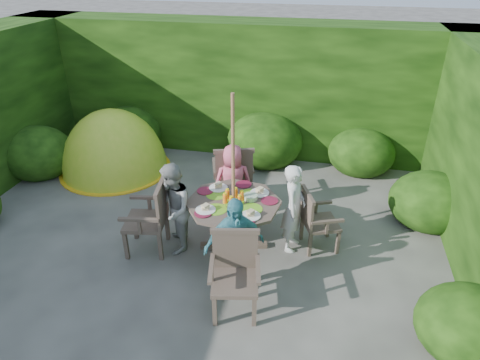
% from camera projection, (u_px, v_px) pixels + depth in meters
% --- Properties ---
extents(ground, '(60.00, 60.00, 0.00)m').
position_uv_depth(ground, '(176.00, 266.00, 5.58)').
color(ground, '#47443F').
rests_on(ground, ground).
extents(hedge_enclosure, '(9.00, 9.00, 2.50)m').
position_uv_depth(hedge_enclosure, '(202.00, 139.00, 6.13)').
color(hedge_enclosure, black).
rests_on(hedge_enclosure, ground).
extents(patio_table, '(1.54, 1.54, 0.89)m').
position_uv_depth(patio_table, '(234.00, 209.00, 5.65)').
color(patio_table, '#403329').
rests_on(patio_table, ground).
extents(parasol_pole, '(0.05, 0.05, 2.20)m').
position_uv_depth(parasol_pole, '(233.00, 177.00, 5.42)').
color(parasol_pole, brown).
rests_on(parasol_pole, ground).
extents(garden_chair_right, '(0.60, 0.63, 0.84)m').
position_uv_depth(garden_chair_right, '(316.00, 219.00, 5.75)').
color(garden_chair_right, '#403329').
rests_on(garden_chair_right, ground).
extents(garden_chair_left, '(0.62, 0.67, 0.99)m').
position_uv_depth(garden_chair_left, '(151.00, 217.00, 5.67)').
color(garden_chair_left, '#403329').
rests_on(garden_chair_left, ground).
extents(garden_chair_back, '(0.75, 0.71, 1.03)m').
position_uv_depth(garden_chair_back, '(233.00, 176.00, 6.64)').
color(garden_chair_back, '#403329').
rests_on(garden_chair_back, ground).
extents(garden_chair_front, '(0.64, 0.59, 0.93)m').
position_uv_depth(garden_chair_front, '(235.00, 272.00, 4.75)').
color(garden_chair_front, '#403329').
rests_on(garden_chair_front, ground).
extents(child_right, '(0.34, 0.48, 1.25)m').
position_uv_depth(child_right, '(294.00, 208.00, 5.66)').
color(child_right, silver).
rests_on(child_right, ground).
extents(child_left, '(0.65, 0.74, 1.27)m').
position_uv_depth(child_left, '(173.00, 209.00, 5.63)').
color(child_left, '#989893').
rests_on(child_left, ground).
extents(child_back, '(0.67, 0.55, 1.18)m').
position_uv_depth(child_back, '(233.00, 182.00, 6.37)').
color(child_back, '#D05670').
rests_on(child_back, ground).
extents(child_front, '(0.79, 0.66, 1.26)m').
position_uv_depth(child_front, '(234.00, 246.00, 4.94)').
color(child_front, teal).
rests_on(child_front, ground).
extents(dome_tent, '(2.41, 2.41, 2.31)m').
position_uv_depth(dome_tent, '(116.00, 170.00, 8.02)').
color(dome_tent, '#AFD428').
rests_on(dome_tent, ground).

